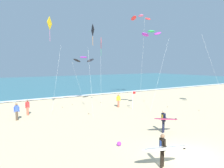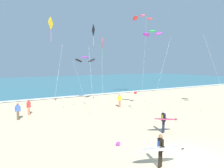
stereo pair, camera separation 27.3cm
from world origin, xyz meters
TOP-DOWN VIEW (x-y plane):
  - ground_plane at (0.00, 0.00)m, footprint 160.00×160.00m
  - ocean_water at (0.00, 55.31)m, footprint 160.00×60.00m
  - shoreline_foam at (0.00, 25.61)m, footprint 160.00×1.18m
  - surfer_lead at (1.97, 3.80)m, footprint 2.04×1.14m
  - surfer_trailing at (-2.47, -0.43)m, footprint 2.43×1.38m
  - kite_arc_violet_near at (3.21, 19.69)m, footprint 3.43×3.16m
  - kite_diamond_charcoal_mid at (-0.26, 10.82)m, footprint 0.73×2.59m
  - kite_diamond_golden_high at (-2.80, 15.11)m, footprint 2.66×3.16m
  - kite_arc_rose_low at (11.18, 17.49)m, footprint 3.06×2.73m
  - kite_diamond_scarlet_distant at (3.35, 15.36)m, footprint 1.97×3.46m
  - kite_arc_emerald_close at (6.16, 9.87)m, footprint 4.59×2.33m
  - bystander_blue_top at (-6.45, 14.11)m, footprint 0.50×0.22m
  - bystander_red_top at (-5.10, 15.72)m, footprint 0.46×0.30m
  - bystander_yellow_top at (5.08, 14.24)m, footprint 0.49×0.26m
  - lifeguard_flag at (5.78, 12.36)m, footprint 0.45×0.05m
  - beach_ball at (-2.46, 3.42)m, footprint 0.28×0.28m

SIDE VIEW (x-z plane):
  - ground_plane at x=0.00m, z-range 0.00..0.00m
  - ocean_water at x=0.00m, z-range 0.00..0.08m
  - shoreline_foam at x=0.00m, z-range 0.08..0.09m
  - beach_ball at x=-2.46m, z-range 0.00..0.28m
  - bystander_blue_top at x=-6.45m, z-range 0.02..1.61m
  - bystander_red_top at x=-5.10m, z-range 0.02..1.61m
  - bystander_yellow_top at x=5.08m, z-range 0.02..1.61m
  - surfer_lead at x=1.97m, z-range 0.19..1.89m
  - surfer_trailing at x=-2.47m, z-range 0.20..1.90m
  - lifeguard_flag at x=5.78m, z-range 0.22..2.32m
  - kite_arc_violet_near at x=3.21m, z-range 2.70..8.86m
  - kite_diamond_scarlet_distant at x=3.35m, z-range 3.25..11.53m
  - kite_diamond_charcoal_mid at x=-0.26m, z-range 3.53..12.38m
  - kite_arc_emerald_close at x=6.16m, z-range 4.02..12.67m
  - kite_diamond_golden_high at x=-2.80m, z-range 4.00..13.94m
  - kite_arc_rose_low at x=11.18m, z-range 5.66..17.75m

